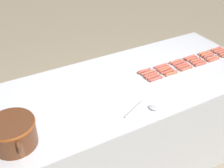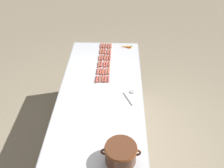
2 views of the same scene
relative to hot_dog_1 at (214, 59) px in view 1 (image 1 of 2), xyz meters
name	(u,v)px [view 1 (image 1 of 2)]	position (x,y,z in m)	size (l,w,h in m)	color
ground_plane	(122,161)	(0.07, 0.87, -0.91)	(20.00, 20.00, 0.00)	gray
griddle_counter	(123,126)	(0.07, 0.87, -0.46)	(0.94, 2.30, 0.89)	#ADAFB5
hot_dog_1	(214,59)	(0.00, 0.00, 0.00)	(0.03, 0.13, 0.02)	#BE5843
hot_dog_2	(201,64)	(0.00, 0.15, 0.00)	(0.03, 0.13, 0.02)	#B24F42
hot_dog_3	(186,68)	(0.00, 0.31, 0.00)	(0.03, 0.13, 0.02)	#B65A45
hot_dog_4	(171,73)	(0.00, 0.47, 0.00)	(0.03, 0.13, 0.02)	#BC5C3F
hot_dog_5	(156,79)	(0.00, 0.63, 0.00)	(0.03, 0.13, 0.02)	#B85247
hot_dog_6	(224,54)	(0.03, -0.16, 0.00)	(0.03, 0.13, 0.02)	#B15542
hot_dog_7	(211,58)	(0.03, 0.00, 0.00)	(0.03, 0.13, 0.02)	#BB5C46
hot_dog_8	(198,62)	(0.03, 0.15, 0.00)	(0.03, 0.13, 0.02)	#BE523F
hot_dog_9	(183,67)	(0.04, 0.31, 0.00)	(0.03, 0.13, 0.02)	#BB4F40
hot_dog_10	(168,72)	(0.04, 0.48, 0.00)	(0.03, 0.13, 0.02)	#BB503E
hot_dog_11	(153,77)	(0.03, 0.63, 0.00)	(0.03, 0.13, 0.02)	#BE5545
hot_dog_12	(222,52)	(0.07, -0.17, 0.00)	(0.03, 0.13, 0.02)	#B35445
hot_dog_13	(209,56)	(0.07, -0.01, 0.00)	(0.03, 0.13, 0.02)	#B24F45
hot_dog_14	(196,60)	(0.07, 0.15, 0.00)	(0.03, 0.13, 0.02)	#B1583F
hot_dog_15	(181,65)	(0.06, 0.31, 0.00)	(0.02, 0.13, 0.02)	#BC5040
hot_dog_16	(165,70)	(0.07, 0.48, 0.00)	(0.03, 0.13, 0.02)	#B5543D
hot_dog_17	(151,75)	(0.06, 0.63, 0.00)	(0.02, 0.13, 0.02)	#B05141
hot_dog_18	(219,50)	(0.10, -0.17, 0.00)	(0.02, 0.13, 0.02)	#B55844
hot_dog_19	(206,54)	(0.10, -0.01, 0.00)	(0.03, 0.13, 0.02)	#B95B41
hot_dog_20	(192,59)	(0.10, 0.16, 0.00)	(0.03, 0.13, 0.02)	#B25242
hot_dog_21	(178,63)	(0.10, 0.31, 0.00)	(0.03, 0.13, 0.02)	#BA4F44
hot_dog_22	(163,68)	(0.10, 0.48, 0.00)	(0.03, 0.13, 0.02)	#BC5440
hot_dog_23	(148,73)	(0.10, 0.63, 0.00)	(0.03, 0.13, 0.02)	#B05D46
hot_dog_24	(216,49)	(0.14, -0.17, 0.00)	(0.03, 0.13, 0.02)	#B85540
hot_dog_25	(204,53)	(0.13, -0.01, 0.00)	(0.03, 0.13, 0.02)	#BC5C3D
hot_dog_26	(190,57)	(0.13, 0.16, 0.00)	(0.03, 0.13, 0.02)	#BC5645
hot_dog_27	(175,62)	(0.13, 0.32, 0.00)	(0.03, 0.13, 0.02)	#B15C42
hot_dog_28	(161,66)	(0.14, 0.47, 0.00)	(0.02, 0.13, 0.02)	#BD5347
hot_dog_29	(144,71)	(0.14, 0.64, 0.00)	(0.03, 0.13, 0.02)	#BE4F42
bean_pot	(13,132)	(-0.16, 1.75, 0.08)	(0.34, 0.27, 0.17)	#562D19
serving_spoon	(147,108)	(-0.27, 0.89, 0.00)	(0.15, 0.26, 0.02)	#B7B7BC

